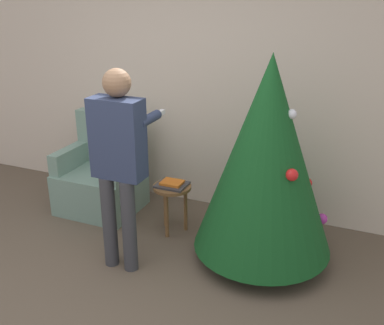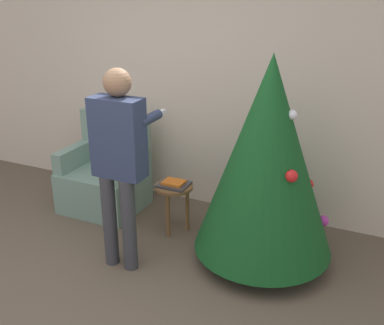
{
  "view_description": "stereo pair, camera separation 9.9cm",
  "coord_description": "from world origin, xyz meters",
  "px_view_note": "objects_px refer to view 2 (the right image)",
  "views": [
    {
      "loc": [
        1.79,
        -2.0,
        2.25
      ],
      "look_at": [
        0.49,
        1.07,
        0.93
      ],
      "focal_mm": 42.0,
      "sensor_mm": 36.0,
      "label": 1
    },
    {
      "loc": [
        1.88,
        -1.96,
        2.25
      ],
      "look_at": [
        0.49,
        1.07,
        0.93
      ],
      "focal_mm": 42.0,
      "sensor_mm": 36.0,
      "label": 2
    }
  ],
  "objects_px": {
    "christmas_tree": "(267,157)",
    "side_stool": "(174,194)",
    "armchair": "(106,177)",
    "person_standing": "(119,153)"
  },
  "relations": [
    {
      "from": "person_standing",
      "to": "christmas_tree",
      "type": "bearing_deg",
      "value": 26.35
    },
    {
      "from": "person_standing",
      "to": "side_stool",
      "type": "height_order",
      "value": "person_standing"
    },
    {
      "from": "armchair",
      "to": "person_standing",
      "type": "height_order",
      "value": "person_standing"
    },
    {
      "from": "armchair",
      "to": "side_stool",
      "type": "xyz_separation_m",
      "value": [
        0.9,
        -0.18,
        0.05
      ]
    },
    {
      "from": "christmas_tree",
      "to": "side_stool",
      "type": "height_order",
      "value": "christmas_tree"
    },
    {
      "from": "armchair",
      "to": "person_standing",
      "type": "relative_size",
      "value": 0.6
    },
    {
      "from": "armchair",
      "to": "side_stool",
      "type": "height_order",
      "value": "armchair"
    },
    {
      "from": "armchair",
      "to": "person_standing",
      "type": "distance_m",
      "value": 1.31
    },
    {
      "from": "christmas_tree",
      "to": "side_stool",
      "type": "relative_size",
      "value": 3.7
    },
    {
      "from": "christmas_tree",
      "to": "person_standing",
      "type": "xyz_separation_m",
      "value": [
        -1.07,
        -0.53,
        0.05
      ]
    }
  ]
}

